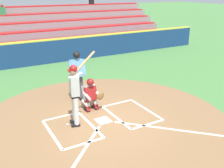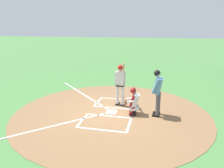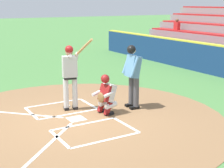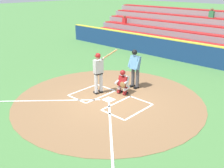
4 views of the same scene
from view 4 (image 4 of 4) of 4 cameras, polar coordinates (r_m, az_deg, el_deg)
ground_plane at (r=10.97m, az=-0.72°, el=-3.56°), size 120.00×120.00×0.00m
dirt_circle at (r=10.97m, az=-0.72°, el=-3.53°), size 8.00×8.00×0.01m
home_plate_and_chalk at (r=10.41m, az=-4.07°, el=-4.97°), size 7.93×4.91×0.01m
batter at (r=11.24m, az=-2.99°, el=3.06°), size 1.04×0.56×2.13m
catcher at (r=11.35m, az=2.47°, el=0.53°), size 0.63×0.61×1.13m
plate_umpire at (r=11.93m, az=5.12°, el=3.99°), size 0.60×0.44×1.86m
baseball at (r=11.82m, az=-3.64°, el=-1.51°), size 0.07×0.07×0.07m
backstop_wall at (r=16.70m, az=17.40°, el=6.63°), size 22.00×0.36×1.31m
bleacher_stand at (r=20.09m, az=22.44°, el=9.38°), size 20.00×5.10×3.45m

